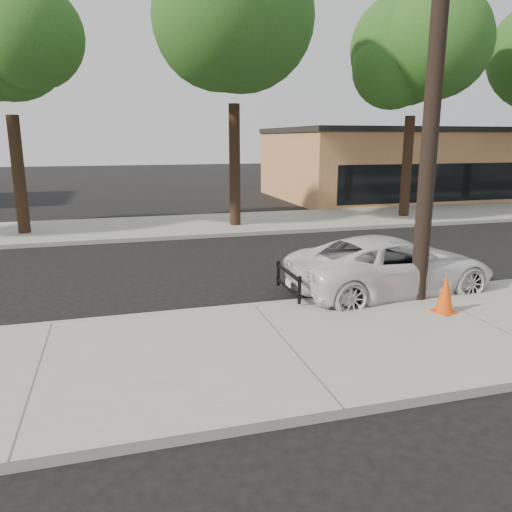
# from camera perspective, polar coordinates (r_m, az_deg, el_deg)

# --- Properties ---
(ground) EXTENTS (120.00, 120.00, 0.00)m
(ground) POSITION_cam_1_polar(r_m,az_deg,el_deg) (12.64, -2.88, -3.18)
(ground) COLOR black
(ground) RESTS_ON ground
(near_sidewalk) EXTENTS (90.00, 4.40, 0.15)m
(near_sidewalk) POSITION_cam_1_polar(r_m,az_deg,el_deg) (8.72, 3.64, -10.43)
(near_sidewalk) COLOR gray
(near_sidewalk) RESTS_ON ground
(far_sidewalk) EXTENTS (90.00, 5.00, 0.15)m
(far_sidewalk) POSITION_cam_1_polar(r_m,az_deg,el_deg) (20.79, -8.21, 3.45)
(far_sidewalk) COLOR gray
(far_sidewalk) RESTS_ON ground
(curb_near) EXTENTS (90.00, 0.12, 0.16)m
(curb_near) POSITION_cam_1_polar(r_m,az_deg,el_deg) (10.68, -0.32, -5.87)
(curb_near) COLOR #9E9B93
(curb_near) RESTS_ON ground
(building_main) EXTENTS (18.00, 10.00, 4.00)m
(building_main) POSITION_cam_1_polar(r_m,az_deg,el_deg) (33.56, 18.27, 9.93)
(building_main) COLOR #A46C44
(building_main) RESTS_ON ground
(utility_pole) EXTENTS (1.40, 0.34, 9.00)m
(utility_pole) POSITION_cam_1_polar(r_m,az_deg,el_deg) (11.14, 19.71, 18.31)
(utility_pole) COLOR black
(utility_pole) RESTS_ON near_sidewalk
(tree_b) EXTENTS (4.34, 4.20, 8.45)m
(tree_b) POSITION_cam_1_polar(r_m,az_deg,el_deg) (20.28, -26.14, 19.29)
(tree_b) COLOR black
(tree_b) RESTS_ON far_sidewalk
(tree_c) EXTENTS (4.96, 4.80, 9.55)m
(tree_c) POSITION_cam_1_polar(r_m,az_deg,el_deg) (20.34, -1.83, 22.70)
(tree_c) COLOR black
(tree_c) RESTS_ON far_sidewalk
(tree_d) EXTENTS (4.50, 4.35, 8.75)m
(tree_d) POSITION_cam_1_polar(r_m,az_deg,el_deg) (23.77, 18.16, 19.39)
(tree_d) COLOR black
(tree_d) RESTS_ON far_sidewalk
(police_cruiser) EXTENTS (5.06, 2.64, 1.36)m
(police_cruiser) POSITION_cam_1_polar(r_m,az_deg,el_deg) (12.11, 15.21, -1.04)
(police_cruiser) COLOR silver
(police_cruiser) RESTS_ON ground
(traffic_cone) EXTENTS (0.53, 0.53, 0.80)m
(traffic_cone) POSITION_cam_1_polar(r_m,az_deg,el_deg) (10.75, 20.83, -4.04)
(traffic_cone) COLOR #E04B0B
(traffic_cone) RESTS_ON near_sidewalk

